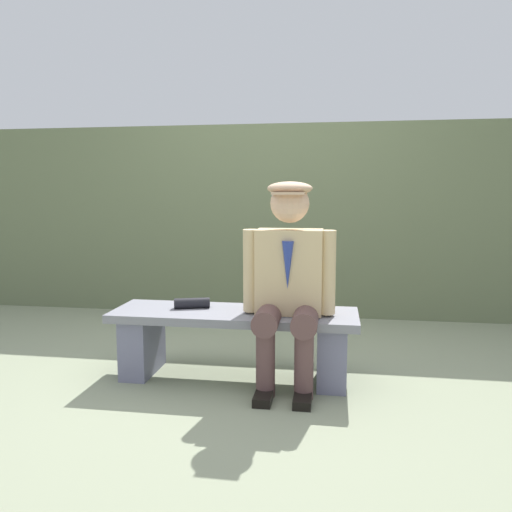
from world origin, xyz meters
TOP-DOWN VIEW (x-y plane):
  - ground_plane at (0.00, 0.00)m, footprint 30.00×30.00m
  - bench at (0.00, 0.00)m, footprint 1.53×0.47m
  - seated_man at (-0.34, 0.06)m, footprint 0.57×0.56m
  - rolled_magazine at (0.28, -0.04)m, footprint 0.24×0.13m
  - stadium_wall at (0.00, -1.78)m, footprint 12.00×0.24m

SIDE VIEW (x-z plane):
  - ground_plane at x=0.00m, z-range 0.00..0.00m
  - bench at x=0.00m, z-range 0.06..0.49m
  - rolled_magazine at x=0.28m, z-range 0.43..0.50m
  - seated_man at x=-0.34m, z-range 0.06..1.29m
  - stadium_wall at x=0.00m, z-range 0.00..1.80m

